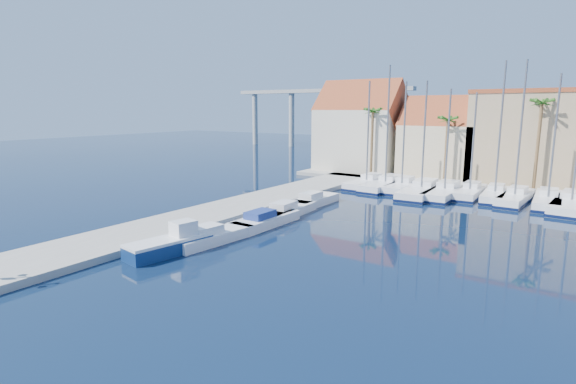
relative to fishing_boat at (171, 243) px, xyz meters
The scene contains 25 objects.
ground 5.92m from the fishing_boat, 48.19° to the right, with size 260.00×260.00×0.00m, color black.
quay_west 10.44m from the fishing_boat, 119.12° to the left, with size 6.00×77.00×0.50m, color gray.
shore_north 45.78m from the fishing_boat, 72.30° to the left, with size 54.00×16.00×0.50m, color gray.
fishing_boat is the anchor object (origin of this frame).
motorboat_west_0 3.40m from the fishing_boat, 80.47° to the left, with size 2.79×6.84×1.40m.
motorboat_west_1 9.45m from the fishing_boat, 84.93° to the left, with size 2.36×7.14×1.40m.
motorboat_west_2 13.43m from the fishing_boat, 88.42° to the left, with size 2.63×7.17×1.40m.
motorboat_west_3 18.85m from the fishing_boat, 90.04° to the left, with size 2.19×6.70×1.40m.
sailboat_0 31.86m from the fishing_boat, 89.69° to the left, with size 2.95×9.24×12.98m.
sailboat_1 32.10m from the fishing_boat, 85.28° to the left, with size 3.47×10.59×14.72m.
sailboat_2 32.23m from the fishing_boat, 81.71° to the left, with size 2.77×9.05×12.77m.
sailboat_3 31.62m from the fishing_boat, 76.43° to the left, with size 3.69×11.85×12.71m.
sailboat_4 32.62m from the fishing_boat, 72.30° to the left, with size 2.79×10.57×11.80m.
sailboat_5 34.53m from the fishing_boat, 69.17° to the left, with size 2.41×8.40×11.41m.
sailboat_6 35.42m from the fishing_boat, 65.21° to the left, with size 2.73×8.46×14.53m.
sailboat_7 35.86m from the fishing_boat, 61.87° to the left, with size 2.92×9.07×14.49m.
sailboat_8 37.69m from the fishing_boat, 58.26° to the left, with size 2.92×9.52×13.06m.
sailboat_9 38.56m from the fishing_boat, 55.31° to the left, with size 3.80×11.55×11.22m.
building_0 43.44m from the fishing_boat, 98.12° to the left, with size 12.30×9.00×13.50m.
building_1 43.27m from the fishing_boat, 82.09° to the left, with size 10.30×8.00×11.00m.
building_2 47.11m from the fishing_boat, 68.79° to the left, with size 14.20×10.20×11.50m.
palm_0 38.59m from the fishing_boat, 93.16° to the left, with size 2.60×2.60×10.15m.
palm_1 39.15m from the fishing_boat, 78.11° to the left, with size 2.60×2.60×9.15m.
palm_2 42.70m from the fishing_boat, 64.52° to the left, with size 2.60×2.60×11.15m.
viaduct 85.74m from the fishing_boat, 114.36° to the left, with size 48.00×2.20×14.45m.
Camera 1 is at (19.17, -15.42, 9.73)m, focal length 28.00 mm.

